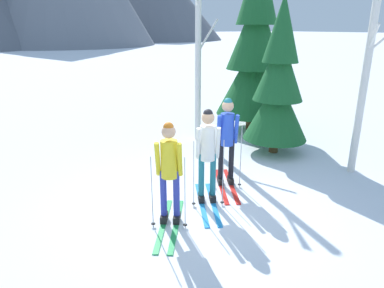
{
  "coord_description": "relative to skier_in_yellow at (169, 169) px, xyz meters",
  "views": [
    {
      "loc": [
        -3.19,
        -5.0,
        3.2
      ],
      "look_at": [
        0.19,
        0.49,
        1.05
      ],
      "focal_mm": 32.87,
      "sensor_mm": 36.0,
      "label": 1
    }
  ],
  "objects": [
    {
      "name": "ground_plane",
      "position": [
        0.71,
        0.27,
        -0.99
      ],
      "size": [
        400.0,
        400.0,
        0.0
      ],
      "primitive_type": "plane",
      "color": "white"
    },
    {
      "name": "skier_in_yellow",
      "position": [
        0.0,
        0.0,
        0.0
      ],
      "size": [
        1.24,
        1.57,
        1.78
      ],
      "color": "green",
      "rests_on": "ground"
    },
    {
      "name": "skier_in_white",
      "position": [
        0.97,
        0.31,
        0.05
      ],
      "size": [
        1.05,
        1.68,
        1.82
      ],
      "color": "#1E84D1",
      "rests_on": "ground"
    },
    {
      "name": "skier_in_blue",
      "position": [
        1.74,
        0.75,
        0.06
      ],
      "size": [
        1.08,
        1.66,
        1.87
      ],
      "color": "red",
      "rests_on": "ground"
    },
    {
      "name": "pine_tree_near",
      "position": [
        5.01,
        3.73,
        1.54
      ],
      "size": [
        2.28,
        2.28,
        5.51
      ],
      "color": "#51381E",
      "rests_on": "ground"
    },
    {
      "name": "pine_tree_mid",
      "position": [
        4.07,
        1.71,
        0.84
      ],
      "size": [
        1.65,
        1.65,
        3.99
      ],
      "color": "#51381E",
      "rests_on": "ground"
    },
    {
      "name": "birch_tree_tall",
      "position": [
        4.66,
        -0.23,
        1.27
      ],
      "size": [
        0.99,
        0.72,
        4.37
      ],
      "color": "silver",
      "rests_on": "ground"
    },
    {
      "name": "birch_tree_slender",
      "position": [
        2.93,
        3.7,
        1.51
      ],
      "size": [
        1.12,
        0.49,
        4.85
      ],
      "color": "silver",
      "rests_on": "ground"
    }
  ]
}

